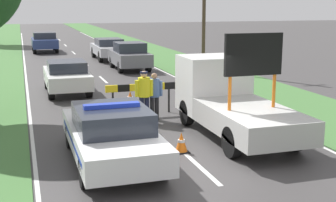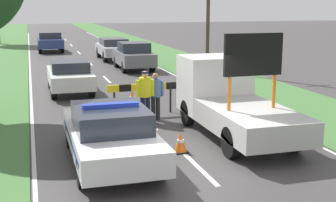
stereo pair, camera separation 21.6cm
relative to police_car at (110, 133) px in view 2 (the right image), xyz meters
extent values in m
plane|color=#3D3A3A|center=(1.92, -0.93, -0.71)|extent=(160.00, 160.00, 0.00)
cube|color=silver|center=(1.92, -1.09, -0.71)|extent=(0.12, 2.30, 0.01)
cube|color=silver|center=(1.92, 5.71, -0.71)|extent=(0.12, 2.30, 0.01)
cube|color=silver|center=(1.92, 12.51, -0.71)|extent=(0.12, 2.30, 0.01)
cube|color=silver|center=(1.92, 19.32, -0.71)|extent=(0.12, 2.30, 0.01)
cube|color=silver|center=(1.92, 26.12, -0.71)|extent=(0.12, 2.30, 0.01)
cube|color=silver|center=(1.92, 32.92, -0.71)|extent=(0.12, 2.30, 0.01)
cube|color=silver|center=(1.92, 39.72, -0.71)|extent=(0.12, 2.30, 0.01)
cube|color=silver|center=(1.92, 46.52, -0.71)|extent=(0.12, 2.30, 0.01)
cube|color=silver|center=(-1.82, 18.24, -0.71)|extent=(0.10, 68.16, 0.01)
cube|color=silver|center=(5.65, 18.24, -0.71)|extent=(0.10, 68.16, 0.01)
cube|color=#427038|center=(7.84, 19.07, -0.70)|extent=(4.17, 120.00, 0.03)
cube|color=white|center=(0.00, 0.02, -0.12)|extent=(1.90, 4.71, 0.55)
cube|color=#282D38|center=(0.00, -0.12, 0.42)|extent=(1.67, 2.17, 0.51)
cylinder|color=black|center=(-0.83, 1.49, -0.39)|extent=(0.24, 0.64, 0.64)
cylinder|color=black|center=(0.83, 1.49, -0.39)|extent=(0.24, 0.64, 0.64)
cylinder|color=black|center=(-0.83, -1.44, -0.39)|extent=(0.24, 0.64, 0.64)
cylinder|color=black|center=(0.83, -1.44, -0.39)|extent=(0.24, 0.64, 0.64)
cube|color=#1E38C6|center=(0.00, -0.12, 0.72)|extent=(1.33, 0.24, 0.10)
cube|color=#193399|center=(0.00, 0.02, -0.09)|extent=(1.91, 3.86, 0.10)
cube|color=black|center=(0.00, 2.42, -0.17)|extent=(1.04, 0.08, 0.33)
cube|color=white|center=(3.83, 2.80, 0.57)|extent=(2.02, 1.64, 1.77)
cube|color=#232833|center=(3.83, 3.60, 0.89)|extent=(1.72, 0.04, 0.78)
cube|color=#B2B2AD|center=(3.83, 0.16, 0.01)|extent=(2.02, 3.64, 0.64)
cylinder|color=#D16619|center=(3.18, 0.16, 0.78)|extent=(0.09, 0.09, 0.90)
cylinder|color=#D16619|center=(4.49, 0.16, 0.78)|extent=(0.09, 0.09, 0.90)
cube|color=black|center=(3.83, 0.16, 1.78)|extent=(1.63, 0.12, 1.11)
cylinder|color=black|center=(2.94, 2.80, -0.31)|extent=(0.24, 0.80, 0.80)
cylinder|color=black|center=(4.73, 2.80, -0.31)|extent=(0.24, 0.80, 0.80)
cylinder|color=black|center=(2.94, -0.57, -0.31)|extent=(0.24, 0.80, 0.80)
cylinder|color=black|center=(4.73, -0.57, -0.31)|extent=(0.24, 0.80, 0.80)
cylinder|color=black|center=(0.92, 4.65, -0.30)|extent=(0.07, 0.07, 0.84)
cylinder|color=black|center=(2.93, 4.65, -0.30)|extent=(0.07, 0.07, 0.84)
cube|color=yellow|center=(0.88, 4.65, 0.24)|extent=(0.42, 0.08, 0.24)
cube|color=black|center=(1.30, 4.65, 0.24)|extent=(0.42, 0.08, 0.24)
cube|color=yellow|center=(1.72, 4.65, 0.24)|extent=(0.42, 0.08, 0.24)
cube|color=black|center=(2.13, 4.65, 0.24)|extent=(0.42, 0.08, 0.24)
cube|color=yellow|center=(2.55, 4.65, 0.24)|extent=(0.42, 0.08, 0.24)
cube|color=black|center=(2.97, 4.65, 0.24)|extent=(0.42, 0.08, 0.24)
cylinder|color=#191E38|center=(1.67, 3.59, -0.30)|extent=(0.16, 0.16, 0.83)
cylinder|color=#191E38|center=(1.84, 3.59, -0.30)|extent=(0.16, 0.16, 0.83)
cylinder|color=yellow|center=(1.75, 3.59, 0.43)|extent=(0.38, 0.38, 0.63)
cylinder|color=yellow|center=(1.51, 3.59, 0.40)|extent=(0.13, 0.13, 0.53)
cylinder|color=yellow|center=(1.99, 3.59, 0.40)|extent=(0.13, 0.13, 0.53)
sphere|color=tan|center=(1.75, 3.59, 0.86)|extent=(0.22, 0.22, 0.22)
cylinder|color=#141933|center=(1.75, 3.59, 0.91)|extent=(0.25, 0.25, 0.05)
cylinder|color=#232326|center=(2.06, 3.74, -0.32)|extent=(0.15, 0.15, 0.78)
cylinder|color=#232326|center=(2.22, 3.74, -0.32)|extent=(0.15, 0.15, 0.78)
cylinder|color=#4C6B9E|center=(2.14, 3.74, 0.36)|extent=(0.36, 0.36, 0.59)
cylinder|color=#4C6B9E|center=(1.92, 3.74, 0.33)|extent=(0.12, 0.12, 0.50)
cylinder|color=#4C6B9E|center=(2.36, 3.74, 0.33)|extent=(0.12, 0.12, 0.50)
sphere|color=#A57A5B|center=(2.14, 3.74, 0.75)|extent=(0.20, 0.20, 0.20)
cube|color=black|center=(1.34, 0.95, -0.70)|extent=(0.52, 0.52, 0.03)
cone|color=orange|center=(1.34, 0.95, -0.34)|extent=(0.44, 0.44, 0.68)
cylinder|color=white|center=(1.34, 0.95, -0.31)|extent=(0.25, 0.25, 0.10)
cube|color=black|center=(1.86, 0.20, -0.70)|extent=(0.38, 0.38, 0.03)
cone|color=orange|center=(1.86, 0.20, -0.43)|extent=(0.32, 0.32, 0.50)
cylinder|color=white|center=(1.86, 0.20, -0.41)|extent=(0.18, 0.18, 0.07)
cube|color=black|center=(1.83, 5.99, -0.70)|extent=(0.43, 0.43, 0.03)
cone|color=orange|center=(1.83, 5.99, -0.40)|extent=(0.36, 0.36, 0.56)
cylinder|color=white|center=(1.83, 5.99, -0.37)|extent=(0.20, 0.20, 0.08)
cube|color=silver|center=(-0.16, 9.48, -0.06)|extent=(1.76, 4.09, 0.59)
cube|color=#282D38|center=(-0.16, 9.35, 0.46)|extent=(1.55, 1.88, 0.45)
cylinder|color=black|center=(-0.92, 10.75, -0.36)|extent=(0.24, 0.71, 0.71)
cylinder|color=black|center=(0.60, 10.75, -0.36)|extent=(0.24, 0.71, 0.71)
cylinder|color=black|center=(-0.92, 8.21, -0.36)|extent=(0.24, 0.71, 0.71)
cylinder|color=black|center=(0.60, 8.21, -0.36)|extent=(0.24, 0.71, 0.71)
cube|color=slate|center=(4.00, 15.63, -0.03)|extent=(1.83, 3.90, 0.71)
cube|color=#282D38|center=(4.00, 15.51, 0.60)|extent=(1.61, 1.80, 0.55)
cylinder|color=black|center=(3.21, 16.84, -0.39)|extent=(0.24, 0.65, 0.65)
cylinder|color=black|center=(4.80, 16.84, -0.39)|extent=(0.24, 0.65, 0.65)
cylinder|color=black|center=(3.21, 14.42, -0.39)|extent=(0.24, 0.65, 0.65)
cylinder|color=black|center=(4.80, 14.42, -0.39)|extent=(0.24, 0.65, 0.65)
cube|color=#B2B2B7|center=(3.76, 20.94, -0.04)|extent=(1.87, 4.69, 0.60)
cube|color=#282D38|center=(3.76, 20.80, 0.50)|extent=(1.65, 2.16, 0.47)
cylinder|color=black|center=(2.94, 22.39, -0.33)|extent=(0.24, 0.76, 0.76)
cylinder|color=black|center=(4.57, 22.39, -0.33)|extent=(0.24, 0.76, 0.76)
cylinder|color=black|center=(2.94, 19.48, -0.33)|extent=(0.24, 0.76, 0.76)
cylinder|color=black|center=(4.57, 19.48, -0.33)|extent=(0.24, 0.76, 0.76)
cube|color=navy|center=(-0.17, 27.42, 0.01)|extent=(1.90, 4.08, 0.67)
cube|color=#282D38|center=(-0.17, 27.30, 0.59)|extent=(1.67, 1.88, 0.49)
cylinder|color=black|center=(-1.00, 28.69, -0.32)|extent=(0.24, 0.78, 0.78)
cylinder|color=black|center=(0.66, 28.69, -0.32)|extent=(0.24, 0.78, 0.78)
cylinder|color=black|center=(-1.00, 26.16, -0.32)|extent=(0.24, 0.78, 0.78)
cylinder|color=black|center=(0.66, 26.16, -0.32)|extent=(0.24, 0.78, 0.78)
cylinder|color=#473828|center=(7.90, 13.89, 3.22)|extent=(0.20, 0.20, 7.87)
camera|label=1|loc=(-1.96, -10.81, 3.11)|focal=50.00mm
camera|label=2|loc=(-1.75, -10.88, 3.11)|focal=50.00mm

